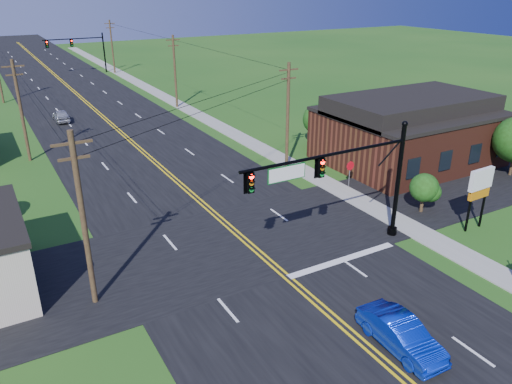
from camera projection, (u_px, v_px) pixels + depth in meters
ground at (372, 356)px, 21.64m from camera, size 260.00×260.00×0.00m
road_main at (97, 113)px, 61.64m from camera, size 16.00×220.00×0.04m
road_cross at (242, 241)px, 31.23m from camera, size 70.00×10.00×0.04m
sidewalk at (208, 120)px, 58.42m from camera, size 2.00×160.00×0.08m
signal_mast_main at (342, 178)px, 28.17m from camera, size 11.30×0.60×7.48m
signal_mast_far at (78, 47)px, 85.91m from camera, size 10.98×0.60×7.48m
brick_building at (408, 136)px, 44.25m from camera, size 14.20×11.20×4.70m
utility_pole_left_a at (83, 218)px, 23.47m from camera, size 1.80×0.28×9.00m
utility_pole_left_b at (21, 109)px, 43.48m from camera, size 1.80×0.28×9.00m
utility_pole_right_a at (288, 114)px, 41.88m from camera, size 1.80×0.28×9.00m
utility_pole_right_b at (175, 70)px, 62.69m from camera, size 1.80×0.28×9.00m
utility_pole_right_c at (112, 46)px, 86.69m from camera, size 1.80×0.28×9.00m
tree_right_back at (318, 119)px, 48.74m from camera, size 3.00×3.00×4.10m
shrub_corner at (424, 188)px, 34.45m from camera, size 2.00×2.00×2.86m
blue_car at (401, 335)px, 21.82m from camera, size 1.67×4.46×1.46m
distant_car at (61, 116)px, 57.60m from camera, size 1.69×4.04×1.36m
stop_sign at (350, 168)px, 39.00m from camera, size 0.75×0.09×2.11m
pylon_sign at (480, 186)px, 31.62m from camera, size 2.05×0.37×4.18m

